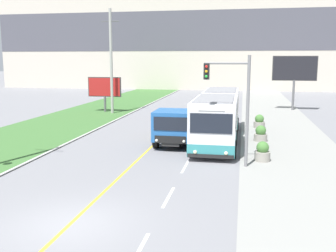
% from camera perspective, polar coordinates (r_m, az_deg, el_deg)
% --- Properties ---
extents(ground_plane, '(300.00, 300.00, 0.00)m').
position_cam_1_polar(ground_plane, '(13.90, -14.06, -13.68)').
color(ground_plane, slate).
extents(lane_marking_centre, '(2.88, 140.00, 0.01)m').
position_cam_1_polar(lane_marking_centre, '(14.69, -11.24, -12.25)').
color(lane_marking_centre, gold).
rests_on(lane_marking_centre, ground_plane).
extents(apartment_block_background, '(80.00, 8.04, 19.59)m').
position_cam_1_polar(apartment_block_background, '(73.49, 6.64, 13.03)').
color(apartment_block_background, beige).
rests_on(apartment_block_background, ground_plane).
extents(city_bus, '(2.67, 12.37, 3.21)m').
position_cam_1_polar(city_bus, '(26.68, 7.30, 1.39)').
color(city_bus, silver).
rests_on(city_bus, ground_plane).
extents(dump_truck, '(2.45, 6.30, 2.33)m').
position_cam_1_polar(dump_truck, '(24.98, 1.18, -0.10)').
color(dump_truck, black).
rests_on(dump_truck, ground_plane).
extents(car_distant, '(1.80, 4.30, 1.45)m').
position_cam_1_polar(car_distant, '(40.44, 4.85, 2.90)').
color(car_distant, silver).
rests_on(car_distant, ground_plane).
extents(utility_pole_far, '(1.80, 0.28, 10.32)m').
position_cam_1_polar(utility_pole_far, '(39.94, -8.25, 9.27)').
color(utility_pole_far, '#9E9E99').
rests_on(utility_pole_far, ground_plane).
extents(traffic_light_mast, '(2.28, 0.32, 5.64)m').
position_cam_1_polar(traffic_light_mast, '(19.73, 9.61, 4.20)').
color(traffic_light_mast, slate).
rests_on(traffic_light_mast, ground_plane).
extents(billboard_large, '(4.56, 0.24, 5.78)m').
position_cam_1_polar(billboard_large, '(43.73, 17.90, 7.72)').
color(billboard_large, '#59595B').
rests_on(billboard_large, ground_plane).
extents(billboard_small, '(3.50, 0.24, 3.61)m').
position_cam_1_polar(billboard_small, '(41.23, -9.19, 5.48)').
color(billboard_small, '#59595B').
rests_on(billboard_small, ground_plane).
extents(planter_round_near, '(0.83, 0.83, 1.06)m').
position_cam_1_polar(planter_round_near, '(21.52, 13.55, -3.72)').
color(planter_round_near, gray).
rests_on(planter_round_near, sidewalk_right).
extents(planter_round_second, '(0.86, 0.86, 1.05)m').
position_cam_1_polar(planter_round_second, '(26.69, 13.29, -1.16)').
color(planter_round_second, gray).
rests_on(planter_round_second, sidewalk_right).
extents(planter_round_third, '(0.88, 0.88, 1.05)m').
position_cam_1_polar(planter_round_third, '(31.88, 13.11, 0.59)').
color(planter_round_third, gray).
rests_on(planter_round_third, sidewalk_right).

